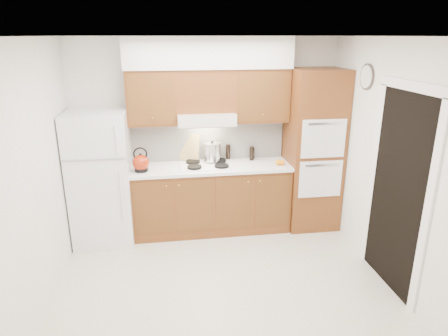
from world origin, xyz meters
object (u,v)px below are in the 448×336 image
object	(u,v)px
oven_cabinet	(313,150)
kettle	(141,163)
stock_pot	(212,152)
fridge	(101,178)

from	to	relation	value
oven_cabinet	kettle	xyz separation A→B (m)	(-2.33, -0.08, -0.04)
oven_cabinet	stock_pot	distance (m)	1.39
fridge	kettle	distance (m)	0.55
kettle	fridge	bearing A→B (deg)	179.76
fridge	stock_pot	xyz separation A→B (m)	(1.47, 0.20, 0.23)
stock_pot	kettle	bearing A→B (deg)	-165.30
kettle	stock_pot	world-z (taller)	stock_pot
oven_cabinet	stock_pot	xyz separation A→B (m)	(-1.38, 0.17, -0.01)
oven_cabinet	fridge	bearing A→B (deg)	-179.30
fridge	stock_pot	distance (m)	1.50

